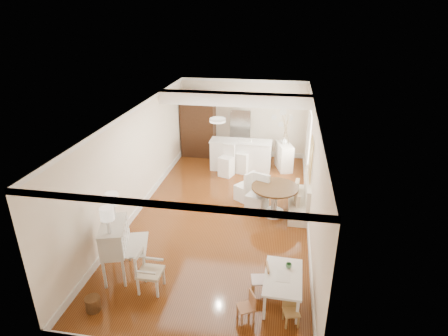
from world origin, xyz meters
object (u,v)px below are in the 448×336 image
(kids_chair_b, at_px, (260,279))
(dining_table, at_px, (274,201))
(kids_chair_c, at_px, (291,311))
(gustavian_armchair, at_px, (150,272))
(slip_chair_far, at_px, (244,185))
(pantry_cabinet, at_px, (198,125))
(slip_chair_near, at_px, (257,194))
(sideboard, at_px, (284,156))
(kids_table, at_px, (282,289))
(secretary_bureau, at_px, (116,250))
(wicker_basket, at_px, (93,304))
(bar_stool_right, at_px, (242,156))
(breakfast_counter, at_px, (241,155))
(kids_chair_a, at_px, (246,307))
(bar_stool_left, at_px, (226,161))
(fridge, at_px, (250,135))

(kids_chair_b, height_order, dining_table, dining_table)
(kids_chair_c, distance_m, dining_table, 3.75)
(gustavian_armchair, xyz_separation_m, slip_chair_far, (1.34, 4.01, 0.03))
(kids_chair_b, bearing_deg, pantry_cabinet, -168.81)
(slip_chair_near, xyz_separation_m, sideboard, (0.64, 3.08, -0.07))
(kids_table, xyz_separation_m, dining_table, (-0.31, 3.18, 0.13))
(secretary_bureau, bearing_deg, dining_table, 27.42)
(kids_chair_c, xyz_separation_m, slip_chair_far, (-1.35, 4.43, 0.18))
(wicker_basket, distance_m, bar_stool_right, 6.93)
(pantry_cabinet, bearing_deg, secretary_bureau, -90.83)
(kids_chair_c, relative_size, bar_stool_right, 0.49)
(breakfast_counter, bearing_deg, dining_table, -66.25)
(kids_chair_a, relative_size, kids_chair_b, 0.89)
(sideboard, bearing_deg, bar_stool_left, -169.95)
(fridge, xyz_separation_m, sideboard, (1.24, -0.73, -0.46))
(slip_chair_far, bearing_deg, secretary_bureau, 3.98)
(kids_table, bearing_deg, kids_chair_c, -72.57)
(wicker_basket, distance_m, kids_chair_b, 3.11)
(pantry_cabinet, bearing_deg, bar_stool_right, -35.81)
(gustavian_armchair, height_order, slip_chair_far, slip_chair_far)
(kids_chair_a, height_order, fridge, fridge)
(kids_chair_a, distance_m, slip_chair_far, 4.51)
(wicker_basket, relative_size, kids_chair_a, 0.47)
(bar_stool_right, distance_m, sideboard, 1.46)
(slip_chair_far, bearing_deg, sideboard, -168.25)
(gustavian_armchair, bearing_deg, fridge, -8.84)
(wicker_basket, xyz_separation_m, dining_table, (3.08, 3.99, 0.28))
(kids_chair_b, relative_size, fridge, 0.36)
(gustavian_armchair, relative_size, pantry_cabinet, 0.37)
(breakfast_counter, distance_m, pantry_cabinet, 2.11)
(sideboard, bearing_deg, fridge, 133.12)
(wicker_basket, xyz_separation_m, fridge, (2.02, 7.90, 0.76))
(dining_table, xyz_separation_m, slip_chair_near, (-0.46, 0.10, 0.10))
(gustavian_armchair, distance_m, kids_chair_a, 1.96)
(dining_table, bearing_deg, breakfast_counter, 113.75)
(fridge, bearing_deg, breakfast_counter, -100.78)
(pantry_cabinet, bearing_deg, kids_chair_b, -67.92)
(pantry_cabinet, bearing_deg, dining_table, -53.11)
(secretary_bureau, relative_size, fridge, 0.66)
(kids_chair_a, xyz_separation_m, fridge, (-0.75, 7.67, 0.61))
(kids_table, distance_m, kids_chair_b, 0.46)
(secretary_bureau, height_order, slip_chair_near, secretary_bureau)
(secretary_bureau, height_order, slip_chair_far, secretary_bureau)
(gustavian_armchair, bearing_deg, kids_table, -87.07)
(dining_table, bearing_deg, pantry_cabinet, 126.89)
(bar_stool_left, bearing_deg, slip_chair_far, -43.84)
(dining_table, xyz_separation_m, breakfast_counter, (-1.26, 2.86, 0.10))
(secretary_bureau, xyz_separation_m, slip_chair_near, (2.60, 3.06, -0.08))
(breakfast_counter, relative_size, bar_stool_left, 1.98)
(slip_chair_far, distance_m, pantry_cabinet, 3.91)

